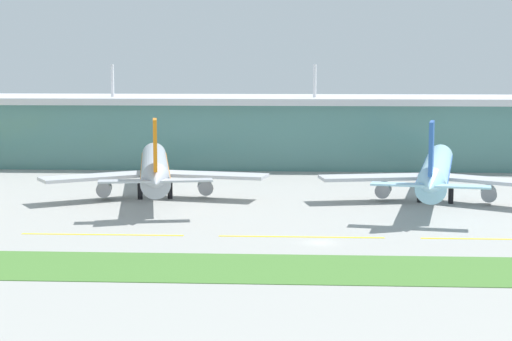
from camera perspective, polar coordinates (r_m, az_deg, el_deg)
ground_plane at (r=144.49m, az=4.14°, el=-4.69°), size 600.00×600.00×0.00m
terminal_building at (r=248.27m, az=3.79°, el=2.61°), size 288.00×34.00×28.49m
airliner_near_middle at (r=190.65m, az=-6.59°, el=0.14°), size 48.03×63.08×18.90m
airliner_far_middle at (r=188.05m, az=11.60°, el=-0.06°), size 48.01×65.98×18.90m
taxiway_stripe_mid_west at (r=152.82m, az=-9.94°, el=-4.12°), size 28.00×0.70×0.04m
taxiway_stripe_centre at (r=148.85m, az=2.95°, el=-4.32°), size 28.00×0.70×0.04m
taxiway_stripe_mid_east at (r=152.54m, az=15.87°, el=-4.31°), size 28.00×0.70×0.04m
grass_verge at (r=126.45m, az=4.26°, el=-6.39°), size 300.00×18.00×0.10m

